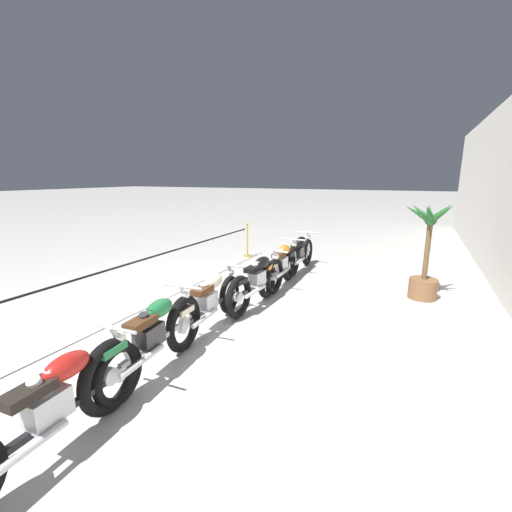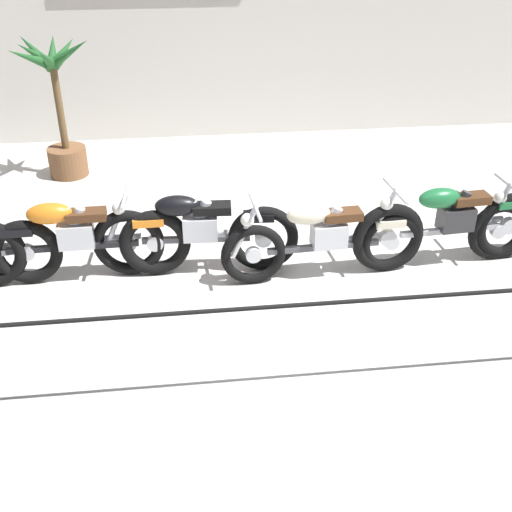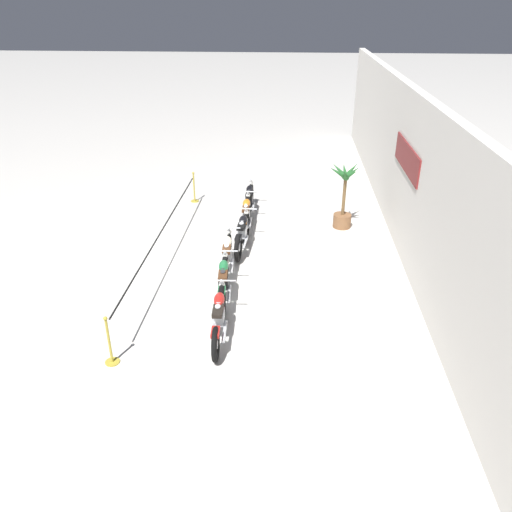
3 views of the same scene
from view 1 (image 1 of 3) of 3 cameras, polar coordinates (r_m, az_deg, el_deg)
The scene contains 9 objects.
ground_plane at distance 6.43m, azimuth -8.37°, elevation -9.18°, with size 120.00×120.00×0.00m, color silver.
motorcycle_black_0 at distance 8.88m, azimuth 7.16°, elevation 0.26°, with size 2.34×0.62×0.95m.
motorcycle_orange_1 at distance 7.70m, azimuth 4.29°, elevation -1.62°, with size 2.46×0.62×0.96m.
motorcycle_black_2 at distance 6.56m, azimuth 0.38°, elevation -4.16°, with size 2.20×0.62×0.96m.
motorcycle_cream_3 at distance 5.58m, azimuth -7.83°, elevation -7.62°, with size 2.20×0.62×0.92m.
motorcycle_green_4 at distance 4.49m, azimuth -16.85°, elevation -13.06°, with size 2.22×0.62×0.98m.
motorcycle_red_5 at distance 3.71m, azimuth -30.58°, elevation -20.93°, with size 2.21×0.62×0.93m.
potted_palm_left_of_row at distance 7.58m, azimuth 26.53°, elevation 0.50°, with size 1.10×0.95×1.98m.
stanchion_far_left at distance 7.98m, azimuth -11.10°, elevation 0.53°, with size 8.62×0.28×1.05m.
Camera 1 is at (4.93, 3.34, 2.43)m, focal length 24.00 mm.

